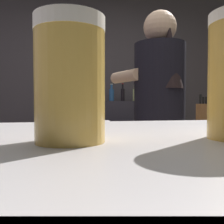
% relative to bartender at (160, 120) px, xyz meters
% --- Properties ---
extents(wall_back, '(5.20, 0.10, 2.70)m').
position_rel_bartender_xyz_m(wall_back, '(-0.29, 1.91, 0.35)').
color(wall_back, '#534A50').
rests_on(wall_back, ground).
extents(prep_counter, '(2.10, 0.60, 0.90)m').
position_rel_bartender_xyz_m(prep_counter, '(0.06, 0.45, -0.55)').
color(prep_counter, brown).
rests_on(prep_counter, ground).
extents(back_shelf, '(0.85, 0.36, 1.13)m').
position_rel_bartender_xyz_m(back_shelf, '(-0.01, 1.63, -0.43)').
color(back_shelf, '#38333F').
rests_on(back_shelf, ground).
extents(bartender, '(0.49, 0.55, 1.73)m').
position_rel_bartender_xyz_m(bartender, '(0.00, 0.00, 0.00)').
color(bartender, '#263132').
rests_on(bartender, ground).
extents(knife_block, '(0.10, 0.08, 0.28)m').
position_rel_bartender_xyz_m(knife_block, '(0.58, 0.47, 0.01)').
color(knife_block, brown).
rests_on(knife_block, prep_counter).
extents(mixing_bowl, '(0.21, 0.21, 0.06)m').
position_rel_bartender_xyz_m(mixing_bowl, '(-0.37, 0.48, -0.07)').
color(mixing_bowl, silver).
rests_on(mixing_bowl, prep_counter).
extents(chefs_knife, '(0.24, 0.07, 0.01)m').
position_rel_bartender_xyz_m(chefs_knife, '(0.28, 0.40, -0.09)').
color(chefs_knife, silver).
rests_on(chefs_knife, prep_counter).
extents(pint_glass_far, '(0.08, 0.08, 0.14)m').
position_rel_bartender_xyz_m(pint_glass_far, '(-0.61, -1.36, 0.14)').
color(pint_glass_far, gold).
rests_on(pint_glass_far, bar_counter).
extents(bottle_olive_oil, '(0.06, 0.06, 0.17)m').
position_rel_bartender_xyz_m(bottle_olive_oil, '(-0.31, 1.54, 0.20)').
color(bottle_olive_oil, red).
rests_on(bottle_olive_oil, back_shelf).
extents(bottle_hot_sauce, '(0.06, 0.06, 0.22)m').
position_rel_bartender_xyz_m(bottle_hot_sauce, '(-0.05, 1.62, 0.22)').
color(bottle_hot_sauce, '#3063A2').
rests_on(bottle_hot_sauce, back_shelf).
extents(bottle_vinegar, '(0.05, 0.05, 0.23)m').
position_rel_bartender_xyz_m(bottle_vinegar, '(0.10, 1.64, 0.22)').
color(bottle_vinegar, black).
rests_on(bottle_vinegar, back_shelf).
extents(bottle_soy, '(0.06, 0.06, 0.22)m').
position_rel_bartender_xyz_m(bottle_soy, '(0.24, 1.56, 0.22)').
color(bottle_soy, '#CED382').
rests_on(bottle_soy, back_shelf).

